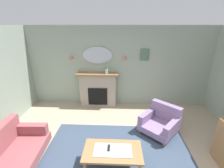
% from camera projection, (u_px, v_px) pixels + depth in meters
% --- Properties ---
extents(wall_back, '(6.95, 0.10, 2.63)m').
position_uv_depth(wall_back, '(119.00, 67.00, 5.17)').
color(wall_back, '#93A393').
rests_on(wall_back, ground).
extents(patterned_rug, '(3.20, 2.40, 0.01)m').
position_uv_depth(patterned_rug, '(118.00, 161.00, 3.20)').
color(patterned_rug, '#38475B').
rests_on(patterned_rug, ground).
extents(fireplace, '(1.36, 0.36, 1.16)m').
position_uv_depth(fireplace, '(98.00, 90.00, 5.26)').
color(fireplace, gray).
rests_on(fireplace, ground).
extents(mantel_vase_right, '(0.11, 0.11, 0.32)m').
position_uv_depth(mantel_vase_right, '(107.00, 69.00, 4.96)').
color(mantel_vase_right, silver).
rests_on(mantel_vase_right, fireplace).
extents(wall_mirror, '(0.96, 0.06, 0.56)m').
position_uv_depth(wall_mirror, '(98.00, 55.00, 4.99)').
color(wall_mirror, '#B2BCC6').
extents(wall_sconce_left, '(0.14, 0.14, 0.14)m').
position_uv_depth(wall_sconce_left, '(71.00, 57.00, 4.99)').
color(wall_sconce_left, '#D17066').
extents(wall_sconce_right, '(0.14, 0.14, 0.14)m').
position_uv_depth(wall_sconce_right, '(124.00, 58.00, 4.92)').
color(wall_sconce_right, '#D17066').
extents(framed_picture, '(0.28, 0.03, 0.36)m').
position_uv_depth(framed_picture, '(145.00, 55.00, 4.92)').
color(framed_picture, '#4C6B56').
extents(coffee_table, '(1.10, 0.60, 0.45)m').
position_uv_depth(coffee_table, '(113.00, 153.00, 2.93)').
color(coffee_table, olive).
rests_on(coffee_table, ground).
extents(tv_remote, '(0.04, 0.16, 0.02)m').
position_uv_depth(tv_remote, '(109.00, 148.00, 2.95)').
color(tv_remote, black).
rests_on(tv_remote, coffee_table).
extents(floral_couch, '(0.93, 1.75, 0.76)m').
position_uv_depth(floral_couch, '(5.00, 159.00, 2.87)').
color(floral_couch, '#934C51').
rests_on(floral_couch, ground).
extents(armchair_beside_couch, '(1.14, 1.14, 0.71)m').
position_uv_depth(armchair_beside_couch, '(161.00, 121.00, 4.02)').
color(armchair_beside_couch, gray).
rests_on(armchair_beside_couch, ground).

